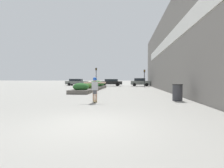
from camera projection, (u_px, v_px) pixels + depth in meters
The scene contains 12 objects.
ground_plane at pixel (87, 125), 5.50m from camera, with size 300.00×300.00×0.00m, color #A3A099.
building_wall_right at pixel (171, 48), 18.82m from camera, with size 0.67×42.66×9.48m.
planter_box at pixel (93, 86), 23.23m from camera, with size 2.03×13.21×1.22m.
skateboard at pixel (95, 101), 10.77m from camera, with size 0.28×0.62×0.10m.
skateboarder at pixel (95, 87), 10.74m from camera, with size 1.36×0.25×1.46m.
trash_bin at pixel (177, 92), 11.54m from camera, with size 0.66×0.66×1.10m.
car_leftmost at pixel (140, 82), 35.11m from camera, with size 3.83×1.92×1.60m.
car_center_left at pixel (178, 82), 34.45m from camera, with size 4.80×2.00×1.53m.
car_center_right at pixel (77, 82), 38.32m from camera, with size 4.73×2.05×1.46m.
car_rightmost at pixel (111, 82), 35.83m from camera, with size 4.72×1.97×1.42m.
traffic_light_left at pixel (96, 74), 31.76m from camera, with size 0.28×0.30×3.47m.
traffic_light_right at pixel (144, 75), 30.68m from camera, with size 0.28×0.30×3.09m.
Camera 1 is at (1.33, -5.35, 1.45)m, focal length 28.00 mm.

